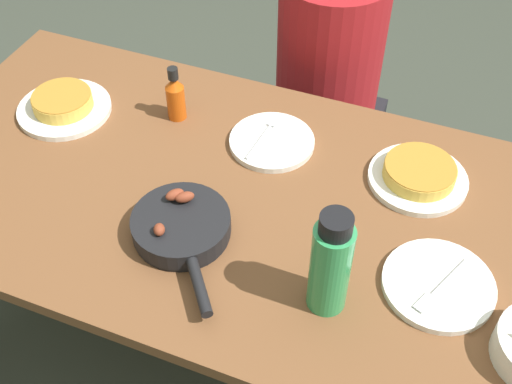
# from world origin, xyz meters

# --- Properties ---
(ground_plane) EXTENTS (14.00, 14.00, 0.00)m
(ground_plane) POSITION_xyz_m (0.00, 0.00, 0.00)
(ground_plane) COLOR #383D33
(dining_table) EXTENTS (1.77, 0.85, 0.72)m
(dining_table) POSITION_xyz_m (0.00, 0.00, 0.63)
(dining_table) COLOR brown
(dining_table) RESTS_ON ground_plane
(skillet) EXTENTS (0.27, 0.31, 0.08)m
(skillet) POSITION_xyz_m (-0.11, -0.15, 0.75)
(skillet) COLOR black
(skillet) RESTS_ON dining_table
(frittata_plate_center) EXTENTS (0.23, 0.23, 0.05)m
(frittata_plate_center) POSITION_xyz_m (0.33, 0.20, 0.75)
(frittata_plate_center) COLOR silver
(frittata_plate_center) RESTS_ON dining_table
(frittata_plate_side) EXTENTS (0.25, 0.25, 0.05)m
(frittata_plate_side) POSITION_xyz_m (-0.59, 0.12, 0.75)
(frittata_plate_side) COLOR silver
(frittata_plate_side) RESTS_ON dining_table
(empty_plate_near_front) EXTENTS (0.21, 0.21, 0.02)m
(empty_plate_near_front) POSITION_xyz_m (-0.03, 0.20, 0.73)
(empty_plate_near_front) COLOR silver
(empty_plate_near_front) RESTS_ON dining_table
(empty_plate_far_left) EXTENTS (0.23, 0.23, 0.02)m
(empty_plate_far_left) POSITION_xyz_m (0.43, -0.09, 0.73)
(empty_plate_far_left) COLOR silver
(empty_plate_far_left) RESTS_ON dining_table
(water_bottle) EXTENTS (0.08, 0.08, 0.25)m
(water_bottle) POSITION_xyz_m (0.23, -0.20, 0.84)
(water_bottle) COLOR #2D9351
(water_bottle) RESTS_ON dining_table
(hot_sauce_bottle) EXTENTS (0.05, 0.05, 0.15)m
(hot_sauce_bottle) POSITION_xyz_m (-0.30, 0.21, 0.79)
(hot_sauce_bottle) COLOR #C64C0F
(hot_sauce_bottle) RESTS_ON dining_table
(person_figure) EXTENTS (0.35, 0.35, 1.18)m
(person_figure) POSITION_xyz_m (-0.02, 0.67, 0.49)
(person_figure) COLOR black
(person_figure) RESTS_ON ground_plane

